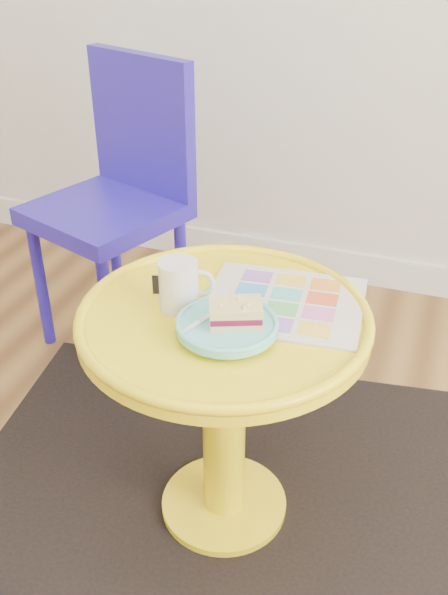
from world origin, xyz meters
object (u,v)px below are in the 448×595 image
(side_table, at_px, (224,377))
(plate, at_px, (227,326))
(chair, at_px, (121,188))
(newspaper, at_px, (284,303))
(mug, at_px, (180,284))

(side_table, distance_m, plate, 0.19)
(side_table, relative_size, chair, 0.66)
(newspaper, xyz_separation_m, mug, (-0.19, -0.08, 0.05))
(side_table, distance_m, mug, 0.23)
(side_table, xyz_separation_m, newspaper, (0.10, 0.08, 0.16))
(newspaper, height_order, plate, plate)
(chair, height_order, plate, chair)
(side_table, xyz_separation_m, plate, (0.03, -0.06, 0.17))
(newspaper, xyz_separation_m, plate, (-0.07, -0.14, 0.02))
(side_table, relative_size, plate, 3.03)
(chair, distance_m, mug, 0.78)
(chair, bearing_deg, newspaper, -19.63)
(mug, xyz_separation_m, plate, (0.12, -0.06, -0.04))
(chair, height_order, mug, chair)
(newspaper, distance_m, mug, 0.21)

